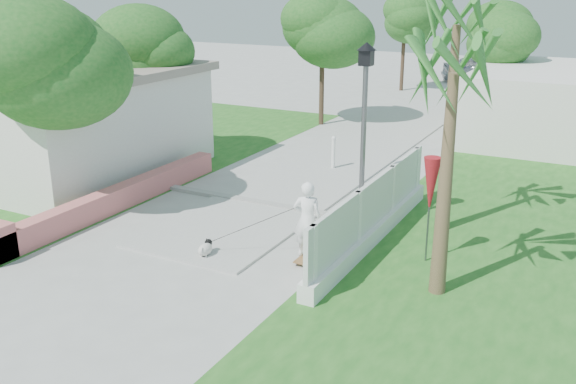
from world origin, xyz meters
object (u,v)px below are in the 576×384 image
Objects in this scene: street_lamp at (364,132)px; bollard at (333,152)px; patio_umbrella at (431,186)px; parked_car at (482,69)px; skateboarder at (267,224)px; dog at (206,248)px.

street_lamp reaches higher than bollard.
parked_car is at bearing 99.21° from patio_umbrella.
parked_car is at bearing -105.11° from skateboarder.
skateboarder is at bearing -155.89° from patio_umbrella.
street_lamp is 3.15m from skateboarder.
parked_car is (0.33, 20.86, 0.20)m from bollard.
street_lamp is at bearing 39.13° from dog.
patio_umbrella is at bearing -27.76° from street_lamp.
parked_car is (0.01, 28.38, 0.58)m from dog.
patio_umbrella is at bearing -173.40° from skateboarder.
bollard is (-2.70, 4.50, -1.84)m from street_lamp.
parked_car reaches higher than dog.
parked_car is at bearing 77.39° from dog.
patio_umbrella is (1.90, -1.00, -0.74)m from street_lamp.
bollard reaches higher than dog.
skateboarder is at bearing 159.89° from parked_car.
street_lamp reaches higher than parked_car.
parked_car is (-2.37, 25.36, -1.64)m from street_lamp.
street_lamp reaches higher than patio_umbrella.
bollard is 7.25m from patio_umbrella.
bollard is 0.46× the size of skateboarder.
dog is at bearing -87.59° from bollard.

